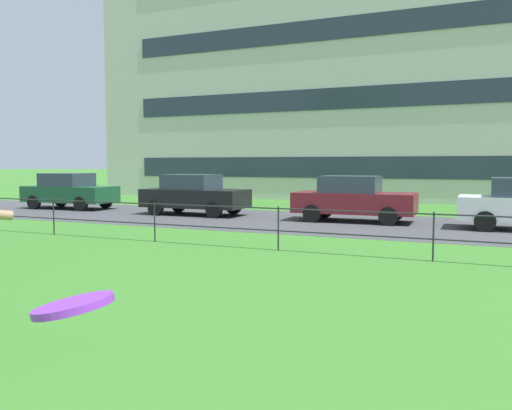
{
  "coord_description": "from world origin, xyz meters",
  "views": [
    {
      "loc": [
        5.93,
        2.17,
        1.95
      ],
      "look_at": [
        2.84,
        9.18,
        1.35
      ],
      "focal_mm": 36.99,
      "sensor_mm": 36.0,
      "label": 1
    }
  ],
  "objects_px": {
    "apartment_building_background": "(421,49)",
    "car_black_far_right": "(194,195)",
    "frisbee": "(73,305)",
    "car_maroon_far_left": "(353,199)",
    "car_dark_green_center": "(69,191)"
  },
  "relations": [
    {
      "from": "apartment_building_background",
      "to": "car_black_far_right",
      "type": "bearing_deg",
      "value": -110.14
    },
    {
      "from": "car_black_far_right",
      "to": "car_maroon_far_left",
      "type": "distance_m",
      "value": 6.1
    },
    {
      "from": "car_maroon_far_left",
      "to": "apartment_building_background",
      "type": "relative_size",
      "value": 0.11
    },
    {
      "from": "frisbee",
      "to": "car_maroon_far_left",
      "type": "xyz_separation_m",
      "value": [
        -2.87,
        16.2,
        -0.7
      ]
    },
    {
      "from": "frisbee",
      "to": "car_maroon_far_left",
      "type": "height_order",
      "value": "car_maroon_far_left"
    },
    {
      "from": "car_black_far_right",
      "to": "car_maroon_far_left",
      "type": "relative_size",
      "value": 0.99
    },
    {
      "from": "car_dark_green_center",
      "to": "car_black_far_right",
      "type": "xyz_separation_m",
      "value": [
        6.36,
        -0.22,
        0.0
      ]
    },
    {
      "from": "apartment_building_background",
      "to": "car_dark_green_center",
      "type": "bearing_deg",
      "value": -126.94
    },
    {
      "from": "car_black_far_right",
      "to": "apartment_building_background",
      "type": "relative_size",
      "value": 0.11
    },
    {
      "from": "car_maroon_far_left",
      "to": "apartment_building_background",
      "type": "distance_m",
      "value": 18.7
    },
    {
      "from": "car_black_far_right",
      "to": "car_maroon_far_left",
      "type": "bearing_deg",
      "value": 1.38
    },
    {
      "from": "car_maroon_far_left",
      "to": "car_black_far_right",
      "type": "bearing_deg",
      "value": -178.62
    },
    {
      "from": "car_dark_green_center",
      "to": "apartment_building_background",
      "type": "bearing_deg",
      "value": 53.06
    },
    {
      "from": "car_dark_green_center",
      "to": "car_black_far_right",
      "type": "height_order",
      "value": "same"
    },
    {
      "from": "frisbee",
      "to": "car_dark_green_center",
      "type": "relative_size",
      "value": 0.08
    }
  ]
}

